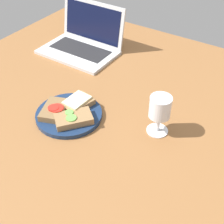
{
  "coord_description": "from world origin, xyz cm",
  "views": [
    {
      "loc": [
        49.47,
        -64.99,
        72.54
      ],
      "look_at": [
        7.43,
        -0.91,
        8.0
      ],
      "focal_mm": 50.0,
      "sensor_mm": 36.0,
      "label": 1
    }
  ],
  "objects": [
    {
      "name": "sandwich_with_cheese",
      "position": [
        -6.71,
        -1.22,
        5.91
      ],
      "size": [
        9.61,
        11.81,
        2.79
      ],
      "color": "#937047",
      "rests_on": "plate"
    },
    {
      "name": "sandwich_with_cucumber",
      "position": [
        -2.68,
        -8.34,
        5.77
      ],
      "size": [
        13.04,
        13.77,
        2.63
      ],
      "color": "#937047",
      "rests_on": "plate"
    },
    {
      "name": "laptop",
      "position": [
        -30.71,
        33.87,
        7.19
      ],
      "size": [
        32.82,
        24.59,
        19.44
      ],
      "color": "silver",
      "rests_on": "wooden_table"
    },
    {
      "name": "sandwich_with_tomato",
      "position": [
        -10.77,
        -8.3,
        5.8
      ],
      "size": [
        10.9,
        13.2,
        2.77
      ],
      "color": "brown",
      "rests_on": "plate"
    },
    {
      "name": "plate",
      "position": [
        -6.73,
        -5.94,
        3.79
      ],
      "size": [
        22.48,
        22.48,
        1.59
      ],
      "primitive_type": "cylinder",
      "color": "navy",
      "rests_on": "wooden_table"
    },
    {
      "name": "wine_glass",
      "position": [
        21.6,
        4.13,
        12.14
      ],
      "size": [
        6.98,
        6.98,
        13.48
      ],
      "color": "white",
      "rests_on": "wooden_table"
    },
    {
      "name": "wooden_table",
      "position": [
        0.0,
        0.0,
        1.5
      ],
      "size": [
        140.0,
        140.0,
        3.0
      ],
      "primitive_type": "cube",
      "color": "brown",
      "rests_on": "ground"
    }
  ]
}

